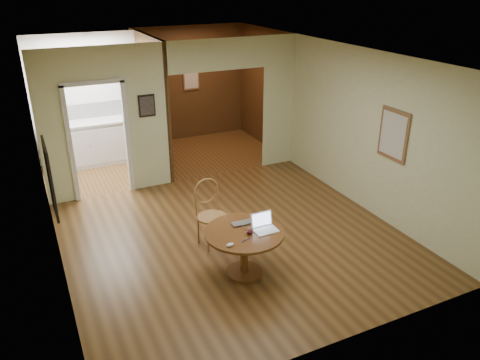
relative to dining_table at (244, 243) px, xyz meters
name	(u,v)px	position (x,y,z in m)	size (l,w,h in m)	color
floor	(235,239)	(0.27, 0.87, -0.49)	(5.00, 5.00, 0.00)	#4E3216
room_shell	(146,113)	(-0.20, 3.97, 0.79)	(5.20, 7.50, 5.00)	silver
dining_table	(244,243)	(0.00, 0.00, 0.00)	(1.06, 1.06, 0.67)	brown
chair	(210,209)	(-0.11, 0.95, 0.08)	(0.48, 0.48, 1.04)	#A47F3A
open_laptop	(264,225)	(0.26, -0.06, 0.23)	(0.31, 0.27, 0.22)	white
closed_laptop	(245,224)	(0.07, 0.14, 0.19)	(0.32, 0.20, 0.03)	#A7A7AC
mouse	(230,245)	(-0.32, -0.26, 0.19)	(0.10, 0.06, 0.04)	white
wine_glass	(250,231)	(0.03, -0.10, 0.23)	(0.10, 0.10, 0.11)	white
pen	(246,240)	(-0.08, -0.22, 0.18)	(0.01, 0.01, 0.15)	#0C1556
kitchen_cabinet	(95,142)	(-1.08, 5.07, -0.02)	(2.06, 0.60, 0.94)	silver
grocery_bag	(130,109)	(-0.28, 5.07, 0.61)	(0.33, 0.28, 0.33)	beige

